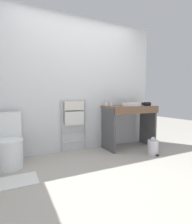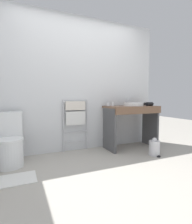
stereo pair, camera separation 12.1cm
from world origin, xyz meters
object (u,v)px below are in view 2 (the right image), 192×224
(toilet, at_px, (10,143))
(sink_basin, at_px, (134,104))
(hair_dryer, at_px, (149,104))
(trash_bin, at_px, (154,148))
(towel_radiator, at_px, (76,116))
(cup_near_wall, at_px, (108,104))
(cup_near_edge, at_px, (113,104))

(toilet, xyz_separation_m, sink_basin, (2.24, 0.03, 0.55))
(hair_dryer, xyz_separation_m, trash_bin, (-0.27, -0.47, -0.74))
(sink_basin, bearing_deg, towel_radiator, 167.81)
(trash_bin, bearing_deg, cup_near_wall, 123.58)
(sink_basin, distance_m, cup_near_edge, 0.41)
(sink_basin, xyz_separation_m, trash_bin, (0.04, -0.56, -0.74))
(cup_near_wall, bearing_deg, toilet, -172.52)
(sink_basin, height_order, cup_near_edge, cup_near_edge)
(sink_basin, xyz_separation_m, hair_dryer, (0.32, -0.09, -0.00))
(sink_basin, xyz_separation_m, cup_near_wall, (-0.46, 0.20, 0.00))
(cup_near_wall, distance_m, cup_near_edge, 0.10)
(towel_radiator, relative_size, trash_bin, 3.08)
(toilet, height_order, hair_dryer, hair_dryer)
(cup_near_wall, bearing_deg, hair_dryer, -20.39)
(towel_radiator, xyz_separation_m, cup_near_wall, (0.67, -0.04, 0.22))
(cup_near_edge, height_order, trash_bin, cup_near_edge)
(cup_near_edge, bearing_deg, trash_bin, -60.98)
(toilet, bearing_deg, towel_radiator, 14.03)
(toilet, relative_size, trash_bin, 2.53)
(towel_radiator, bearing_deg, trash_bin, -34.58)
(cup_near_edge, bearing_deg, towel_radiator, 175.01)
(cup_near_wall, xyz_separation_m, hair_dryer, (0.78, -0.29, -0.00))
(cup_near_wall, xyz_separation_m, trash_bin, (0.51, -0.76, -0.75))
(cup_near_wall, relative_size, trash_bin, 0.26)
(hair_dryer, bearing_deg, towel_radiator, 166.99)
(cup_near_edge, height_order, hair_dryer, cup_near_edge)
(cup_near_edge, relative_size, trash_bin, 0.25)
(towel_radiator, distance_m, cup_near_wall, 0.70)
(toilet, distance_m, towel_radiator, 1.19)
(cup_near_wall, height_order, hair_dryer, cup_near_wall)
(toilet, bearing_deg, sink_basin, 0.83)
(cup_near_edge, xyz_separation_m, hair_dryer, (0.69, -0.27, -0.00))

